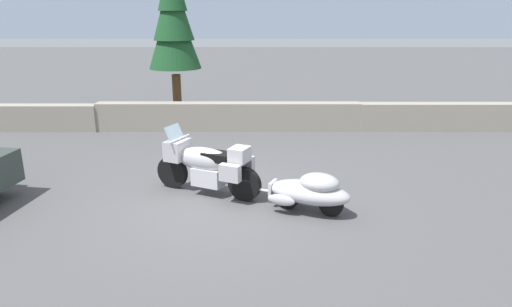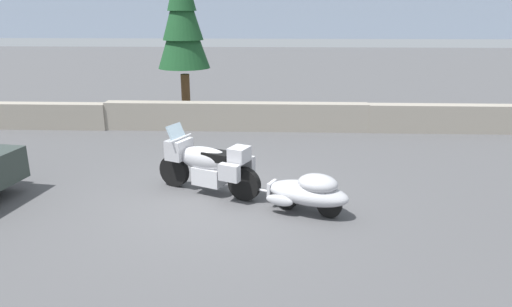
% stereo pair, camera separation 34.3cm
% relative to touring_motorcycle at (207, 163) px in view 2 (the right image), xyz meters
% --- Properties ---
extents(ground_plane, '(80.00, 80.00, 0.00)m').
position_rel_touring_motorcycle_xyz_m(ground_plane, '(0.14, -0.44, -0.62)').
color(ground_plane, '#4C4C4F').
extents(stone_guard_wall, '(24.00, 0.51, 0.85)m').
position_rel_touring_motorcycle_xyz_m(stone_guard_wall, '(0.39, 5.09, -0.21)').
color(stone_guard_wall, gray).
rests_on(stone_guard_wall, ground).
extents(touring_motorcycle, '(2.16, 1.30, 1.33)m').
position_rel_touring_motorcycle_xyz_m(touring_motorcycle, '(0.00, 0.00, 0.00)').
color(touring_motorcycle, black).
rests_on(touring_motorcycle, ground).
extents(car_shaped_trailer, '(2.15, 1.26, 0.76)m').
position_rel_touring_motorcycle_xyz_m(car_shaped_trailer, '(1.94, -0.89, -0.21)').
color(car_shaped_trailer, black).
rests_on(car_shaped_trailer, ground).
extents(pine_tree_tall, '(1.66, 1.66, 5.34)m').
position_rel_touring_motorcycle_xyz_m(pine_tree_tall, '(-1.62, 6.35, 2.72)').
color(pine_tree_tall, brown).
rests_on(pine_tree_tall, ground).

